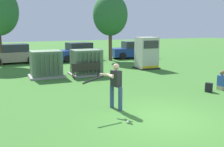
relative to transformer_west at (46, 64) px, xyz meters
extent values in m
plane|color=#3D752D|center=(2.47, -9.05, -0.79)|extent=(96.00, 96.00, 0.00)
cube|color=#9E9B93|center=(0.00, 0.01, -0.73)|extent=(2.10, 1.70, 0.12)
cube|color=#607A5B|center=(0.00, 0.01, 0.08)|extent=(1.80, 1.40, 1.50)
cube|color=#52684E|center=(-0.64, -0.75, 0.08)|extent=(0.06, 0.12, 1.27)
cube|color=#52684E|center=(-0.38, -0.75, 0.08)|extent=(0.06, 0.12, 1.27)
cube|color=#52684E|center=(-0.13, -0.75, 0.08)|extent=(0.06, 0.12, 1.27)
cube|color=#52684E|center=(0.13, -0.75, 0.08)|extent=(0.06, 0.12, 1.27)
cube|color=#52684E|center=(0.38, -0.75, 0.08)|extent=(0.06, 0.12, 1.27)
cube|color=#52684E|center=(0.64, -0.75, 0.08)|extent=(0.06, 0.12, 1.27)
cube|color=#9E9B93|center=(2.49, -0.26, -0.73)|extent=(2.10, 1.70, 0.12)
cube|color=#607A5B|center=(2.49, -0.26, 0.08)|extent=(1.80, 1.40, 1.50)
cube|color=#52684E|center=(1.86, -1.02, 0.08)|extent=(0.06, 0.12, 1.27)
cube|color=#52684E|center=(2.11, -1.02, 0.08)|extent=(0.06, 0.12, 1.27)
cube|color=#52684E|center=(2.37, -1.02, 0.08)|extent=(0.06, 0.12, 1.27)
cube|color=#52684E|center=(2.62, -1.02, 0.08)|extent=(0.06, 0.12, 1.27)
cube|color=#52684E|center=(2.88, -1.02, 0.08)|extent=(0.06, 0.12, 1.27)
cube|color=#52684E|center=(3.13, -1.02, 0.08)|extent=(0.06, 0.12, 1.27)
cube|color=#262626|center=(7.33, 0.45, -0.74)|extent=(1.60, 1.40, 0.10)
cube|color=beige|center=(7.33, 0.45, 0.41)|extent=(1.40, 1.20, 2.20)
cube|color=#383838|center=(7.33, -0.17, 1.02)|extent=(1.19, 0.04, 0.55)
cube|color=yellow|center=(7.33, -0.17, -0.59)|extent=(1.33, 0.04, 0.16)
cube|color=#2D2823|center=(2.19, -1.05, -0.34)|extent=(1.81, 0.44, 0.05)
cube|color=#2D2823|center=(2.19, -1.23, -0.09)|extent=(1.80, 0.08, 0.44)
cylinder|color=#2D2823|center=(1.42, -0.93, -0.58)|extent=(0.06, 0.06, 0.42)
cylinder|color=#2D2823|center=(2.95, -0.89, -0.58)|extent=(0.06, 0.06, 0.42)
cylinder|color=#2D2823|center=(1.42, -1.21, -0.58)|extent=(0.06, 0.06, 0.42)
cylinder|color=#2D2823|center=(2.95, -1.17, -0.58)|extent=(0.06, 0.06, 0.42)
cylinder|color=#384C75|center=(1.46, -7.69, -0.35)|extent=(0.16, 0.16, 0.88)
cylinder|color=#384C75|center=(1.32, -7.23, -0.35)|extent=(0.16, 0.16, 0.88)
cube|color=#262628|center=(1.39, -7.46, 0.39)|extent=(0.35, 0.45, 0.60)
sphere|color=#DBAD89|center=(1.39, -7.46, 0.84)|extent=(0.23, 0.23, 0.23)
cylinder|color=#DBAD89|center=(1.06, -7.66, 0.55)|extent=(0.11, 0.54, 0.09)
cylinder|color=#DBAD89|center=(1.01, -7.49, 0.55)|extent=(0.39, 0.49, 0.09)
cylinder|color=black|center=(0.38, -7.77, 0.48)|extent=(0.83, 0.31, 0.21)
sphere|color=black|center=(0.79, -7.65, 0.55)|extent=(0.08, 0.08, 0.08)
sphere|color=white|center=(1.14, -8.98, -0.74)|extent=(0.09, 0.09, 0.09)
cube|color=tan|center=(7.36, -6.73, -0.69)|extent=(0.28, 0.37, 0.20)
cube|color=#3359B2|center=(7.36, -6.73, -0.33)|extent=(0.26, 0.38, 0.52)
sphere|color=brown|center=(7.36, -6.73, 0.06)|extent=(0.22, 0.22, 0.22)
cylinder|color=tan|center=(7.57, -6.60, -0.57)|extent=(0.46, 0.18, 0.13)
cylinder|color=brown|center=(7.55, -6.47, -0.37)|extent=(0.42, 0.13, 0.32)
cube|color=black|center=(6.51, -6.81, -0.57)|extent=(0.35, 0.38, 0.44)
cube|color=black|center=(6.62, -6.73, -0.63)|extent=(0.18, 0.22, 0.22)
cylinder|color=#4C3828|center=(-2.55, 6.45, 0.52)|extent=(0.32, 0.32, 2.62)
cylinder|color=brown|center=(6.67, 5.79, 0.47)|extent=(0.31, 0.31, 2.51)
ellipsoid|color=#2D6633|center=(6.67, 5.79, 3.29)|extent=(3.09, 3.09, 3.67)
cube|color=gray|center=(-1.56, 7.18, -0.21)|extent=(4.28, 1.91, 0.80)
cube|color=#262B33|center=(-1.41, 7.18, 0.51)|extent=(2.18, 1.66, 0.64)
cylinder|color=black|center=(-0.22, 6.39, -0.47)|extent=(0.65, 0.25, 0.64)
cylinder|color=black|center=(-0.30, 8.09, -0.47)|extent=(0.65, 0.25, 0.64)
cube|color=navy|center=(3.92, 6.89, -0.21)|extent=(4.40, 2.27, 0.80)
cube|color=#262B33|center=(4.07, 6.91, 0.51)|extent=(2.30, 1.84, 0.64)
cylinder|color=black|center=(2.75, 5.87, -0.47)|extent=(0.66, 0.31, 0.64)
cylinder|color=black|center=(2.51, 7.55, -0.47)|extent=(0.66, 0.31, 0.64)
cylinder|color=black|center=(5.33, 6.23, -0.47)|extent=(0.66, 0.31, 0.64)
cylinder|color=black|center=(5.09, 7.92, -0.47)|extent=(0.66, 0.31, 0.64)
cube|color=navy|center=(9.38, 6.65, -0.21)|extent=(4.34, 2.08, 0.80)
cube|color=#262B33|center=(9.53, 6.64, 0.51)|extent=(2.23, 1.75, 0.64)
cylinder|color=black|center=(8.01, 5.93, -0.47)|extent=(0.66, 0.28, 0.64)
cylinder|color=black|center=(8.16, 7.62, -0.47)|extent=(0.66, 0.28, 0.64)
cylinder|color=black|center=(10.60, 5.69, -0.47)|extent=(0.66, 0.28, 0.64)
cylinder|color=black|center=(10.75, 7.38, -0.47)|extent=(0.66, 0.28, 0.64)
camera|label=1|loc=(-2.47, -16.19, 2.31)|focal=42.06mm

